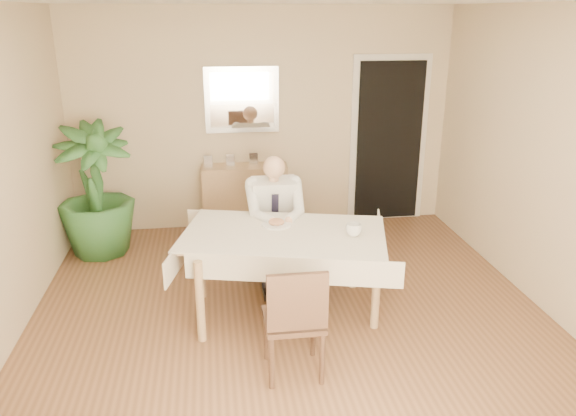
{
  "coord_description": "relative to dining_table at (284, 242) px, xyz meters",
  "views": [
    {
      "loc": [
        -0.62,
        -4.09,
        2.53
      ],
      "look_at": [
        0.0,
        0.35,
        0.95
      ],
      "focal_mm": 35.0,
      "sensor_mm": 36.0,
      "label": 1
    }
  ],
  "objects": [
    {
      "name": "fork",
      "position": [
        -0.08,
        0.12,
        0.11
      ],
      "size": [
        0.01,
        0.13,
        0.01
      ],
      "primitive_type": "cylinder",
      "rotation": [
        1.57,
        0.0,
        0.0
      ],
      "color": "silver",
      "rests_on": "dining_table"
    },
    {
      "name": "chair_near",
      "position": [
        -0.05,
        -0.96,
        -0.17
      ],
      "size": [
        0.42,
        0.42,
        0.89
      ],
      "rotation": [
        0.0,
        0.0,
        0.01
      ],
      "color": "#3F261A",
      "rests_on": "ground"
    },
    {
      "name": "mirror",
      "position": [
        -0.2,
        2.18,
        0.88
      ],
      "size": [
        0.86,
        0.04,
        0.76
      ],
      "color": "silver",
      "rests_on": "room"
    },
    {
      "name": "room",
      "position": [
        0.05,
        -0.29,
        0.63
      ],
      "size": [
        5.0,
        5.02,
        2.6
      ],
      "color": "brown",
      "rests_on": "ground"
    },
    {
      "name": "photo_frame_center",
      "position": [
        -0.36,
        2.07,
        0.2
      ],
      "size": [
        0.1,
        0.02,
        0.14
      ],
      "primitive_type": "cube",
      "color": "silver",
      "rests_on": "sideboard"
    },
    {
      "name": "doorway",
      "position": [
        1.6,
        2.18,
        0.33
      ],
      "size": [
        0.96,
        0.07,
        2.1
      ],
      "color": "silver",
      "rests_on": "ground"
    },
    {
      "name": "photo_frame_right",
      "position": [
        -0.08,
        2.09,
        0.2
      ],
      "size": [
        0.1,
        0.02,
        0.14
      ],
      "primitive_type": "cube",
      "color": "silver",
      "rests_on": "sideboard"
    },
    {
      "name": "knife",
      "position": [
        0.0,
        0.12,
        0.11
      ],
      "size": [
        0.01,
        0.13,
        0.01
      ],
      "primitive_type": "cylinder",
      "rotation": [
        1.57,
        0.0,
        0.0
      ],
      "color": "silver",
      "rests_on": "dining_table"
    },
    {
      "name": "food",
      "position": [
        -0.04,
        0.18,
        0.11
      ],
      "size": [
        0.14,
        0.14,
        0.06
      ],
      "primitive_type": "ellipsoid",
      "color": "#8F5E40",
      "rests_on": "dining_table"
    },
    {
      "name": "plate",
      "position": [
        -0.04,
        0.18,
        0.09
      ],
      "size": [
        0.26,
        0.26,
        0.02
      ],
      "primitive_type": "cylinder",
      "color": "white",
      "rests_on": "dining_table"
    },
    {
      "name": "potted_palm",
      "position": [
        -1.82,
        1.56,
        0.05
      ],
      "size": [
        1.03,
        1.03,
        1.44
      ],
      "primitive_type": "imported",
      "rotation": [
        0.0,
        0.0,
        0.35
      ],
      "color": "#2A5D28",
      "rests_on": "ground"
    },
    {
      "name": "chair_far",
      "position": [
        0.0,
        0.88,
        -0.16
      ],
      "size": [
        0.45,
        0.45,
        0.9
      ],
      "rotation": [
        0.0,
        0.0,
        -0.06
      ],
      "color": "#3F261A",
      "rests_on": "ground"
    },
    {
      "name": "window",
      "position": [
        0.05,
        -2.76,
        0.78
      ],
      "size": [
        1.34,
        0.04,
        1.44
      ],
      "color": "silver",
      "rests_on": "room"
    },
    {
      "name": "coffee_mug",
      "position": [
        0.57,
        -0.14,
        0.14
      ],
      "size": [
        0.13,
        0.13,
        0.1
      ],
      "primitive_type": "imported",
      "rotation": [
        0.0,
        0.0,
        0.03
      ],
      "color": "white",
      "rests_on": "dining_table"
    },
    {
      "name": "dining_table",
      "position": [
        0.0,
        0.0,
        0.0
      ],
      "size": [
        1.96,
        1.43,
        0.75
      ],
      "rotation": [
        0.0,
        0.0,
        -0.25
      ],
      "color": "#A6815B",
      "rests_on": "ground"
    },
    {
      "name": "seated_man",
      "position": [
        0.0,
        0.59,
        0.02
      ],
      "size": [
        0.48,
        0.72,
        1.24
      ],
      "color": "silver",
      "rests_on": "ground"
    },
    {
      "name": "sideboard",
      "position": [
        -0.2,
        2.03,
        -0.27
      ],
      "size": [
        1.02,
        0.39,
        0.8
      ],
      "primitive_type": "cube",
      "rotation": [
        0.0,
        0.0,
        -0.05
      ],
      "color": "#A6815B",
      "rests_on": "ground"
    },
    {
      "name": "photo_frame_left",
      "position": [
        -0.62,
        2.04,
        0.2
      ],
      "size": [
        0.1,
        0.02,
        0.14
      ],
      "primitive_type": "cube",
      "color": "silver",
      "rests_on": "sideboard"
    }
  ]
}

